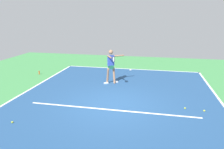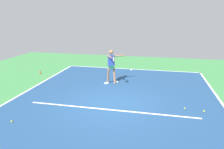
% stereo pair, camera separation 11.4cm
% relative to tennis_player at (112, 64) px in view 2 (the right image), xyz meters
% --- Properties ---
extents(ground_plane, '(21.83, 21.83, 0.00)m').
position_rel_tennis_player_xyz_m(ground_plane, '(-0.68, 2.75, -1.09)').
color(ground_plane, '#428E4C').
extents(court_surface, '(9.11, 12.39, 0.00)m').
position_rel_tennis_player_xyz_m(court_surface, '(-0.68, 2.75, -1.08)').
color(court_surface, navy).
rests_on(court_surface, ground_plane).
extents(court_line_baseline_near, '(9.11, 0.10, 0.01)m').
position_rel_tennis_player_xyz_m(court_line_baseline_near, '(-0.68, -3.40, -1.08)').
color(court_line_baseline_near, white).
rests_on(court_line_baseline_near, ground_plane).
extents(court_line_sideline_right, '(0.10, 12.39, 0.01)m').
position_rel_tennis_player_xyz_m(court_line_sideline_right, '(3.83, 2.75, -1.08)').
color(court_line_sideline_right, white).
rests_on(court_line_sideline_right, ground_plane).
extents(court_line_service, '(6.84, 0.10, 0.01)m').
position_rel_tennis_player_xyz_m(court_line_service, '(-0.68, 3.29, -1.08)').
color(court_line_service, white).
rests_on(court_line_service, ground_plane).
extents(court_line_centre_mark, '(0.10, 0.30, 0.01)m').
position_rel_tennis_player_xyz_m(court_line_centre_mark, '(-0.68, -3.20, -1.08)').
color(court_line_centre_mark, white).
rests_on(court_line_centre_mark, ground_plane).
extents(tennis_player, '(1.03, 1.43, 1.86)m').
position_rel_tennis_player_xyz_m(tennis_player, '(0.00, 0.00, 0.00)').
color(tennis_player, '#9E7051').
rests_on(tennis_player, ground_plane).
extents(tennis_ball_near_service_line, '(0.07, 0.07, 0.07)m').
position_rel_tennis_player_xyz_m(tennis_ball_near_service_line, '(2.45, 5.02, -1.05)').
color(tennis_ball_near_service_line, yellow).
rests_on(tennis_ball_near_service_line, ground_plane).
extents(tennis_ball_by_baseline, '(0.07, 0.07, 0.07)m').
position_rel_tennis_player_xyz_m(tennis_ball_by_baseline, '(-3.57, 2.61, -1.05)').
color(tennis_ball_by_baseline, yellow).
rests_on(tennis_ball_by_baseline, ground_plane).
extents(tennis_ball_near_player, '(0.07, 0.07, 0.07)m').
position_rel_tennis_player_xyz_m(tennis_ball_near_player, '(-4.27, 2.70, -1.05)').
color(tennis_ball_near_player, yellow).
rests_on(tennis_ball_near_player, ground_plane).
extents(water_bottle, '(0.07, 0.07, 0.22)m').
position_rel_tennis_player_xyz_m(water_bottle, '(4.86, -0.86, -0.98)').
color(water_bottle, '#D84C1E').
rests_on(water_bottle, ground_plane).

